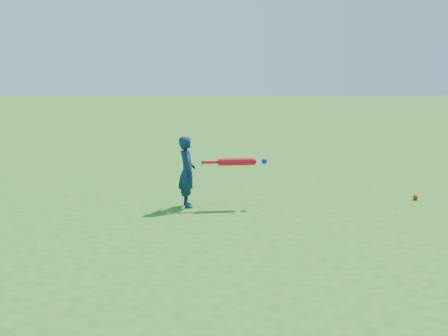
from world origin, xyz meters
The scene contains 4 objects.
ground centered at (0.00, 0.00, 0.00)m, with size 80.00×80.00×0.00m, color #226718.
child centered at (0.24, 0.22, 0.48)m, with size 0.35×0.23×0.96m, color #0F2246.
ground_ball_red centered at (3.48, 0.44, 0.04)m, with size 0.08×0.08×0.08m, color red.
bat_swing centered at (0.93, 0.21, 0.61)m, with size 0.89×0.13×0.10m.
Camera 1 is at (0.43, -6.35, 1.73)m, focal length 40.00 mm.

